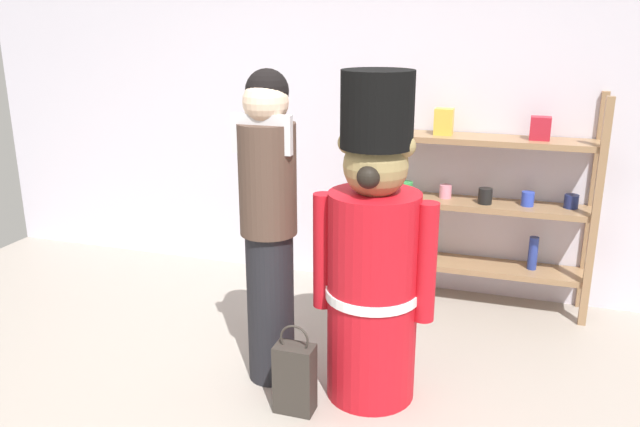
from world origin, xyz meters
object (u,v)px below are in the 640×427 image
object	(u,v)px
teddy_bear_guard	(373,259)
person_shopper	(269,220)
shopping_bag	(295,377)
merchandise_shelf	(485,200)

from	to	relation	value
teddy_bear_guard	person_shopper	xyz separation A→B (m)	(-0.57, -0.01, 0.16)
teddy_bear_guard	person_shopper	size ratio (longest dim) A/B	1.00
person_shopper	shopping_bag	world-z (taller)	person_shopper
shopping_bag	teddy_bear_guard	bearing A→B (deg)	40.53
teddy_bear_guard	shopping_bag	size ratio (longest dim) A/B	3.54
merchandise_shelf	shopping_bag	world-z (taller)	merchandise_shelf
teddy_bear_guard	shopping_bag	bearing A→B (deg)	-139.47
merchandise_shelf	shopping_bag	xyz separation A→B (m)	(-0.79, -1.67, -0.57)
merchandise_shelf	person_shopper	xyz separation A→B (m)	(-1.03, -1.39, 0.18)
merchandise_shelf	teddy_bear_guard	xyz separation A→B (m)	(-0.46, -1.39, 0.02)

